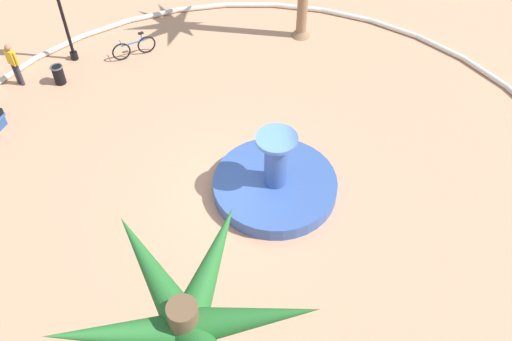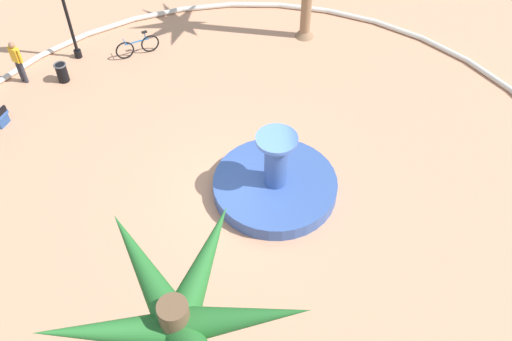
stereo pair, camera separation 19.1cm
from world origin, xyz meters
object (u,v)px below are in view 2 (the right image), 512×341
fountain (275,184)px  trash_bin (62,72)px  bicycle_red_frame (138,46)px  person_cyclist_helmet (17,60)px  lamppost (64,4)px

fountain → trash_bin: (7.13, -5.92, 0.07)m
bicycle_red_frame → trash_bin: bearing=27.7°
person_cyclist_helmet → lamppost: bearing=-142.4°
bicycle_red_frame → person_cyclist_helmet: bearing=17.9°
fountain → bicycle_red_frame: fountain is taller
person_cyclist_helmet → trash_bin: bearing=177.1°
fountain → person_cyclist_helmet: fountain is taller
bicycle_red_frame → fountain: bearing=121.6°
trash_bin → lamppost: bearing=-103.1°
trash_bin → bicycle_red_frame: bicycle_red_frame is taller
bicycle_red_frame → person_cyclist_helmet: 4.30m
lamppost → bicycle_red_frame: size_ratio=2.39×
fountain → trash_bin: fountain is taller
fountain → bicycle_red_frame: (4.50, -7.30, 0.07)m
fountain → trash_bin: bearing=-39.7°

